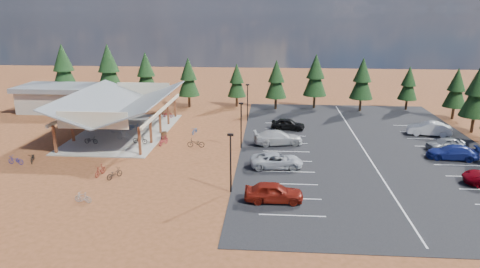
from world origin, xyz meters
TOP-DOWN VIEW (x-y plane):
  - ground at (0.00, 0.00)m, footprint 140.00×140.00m
  - asphalt_lot at (18.50, 3.00)m, footprint 27.00×44.00m
  - concrete_pad at (-10.00, 7.00)m, footprint 10.60×18.60m
  - bike_pavilion at (-10.00, 7.00)m, footprint 11.65×19.40m
  - outbuilding at (-24.00, 18.00)m, footprint 11.00×7.00m
  - lamp_post_0 at (5.00, -10.00)m, footprint 0.50×0.25m
  - lamp_post_1 at (5.00, 2.00)m, footprint 0.50×0.25m
  - lamp_post_2 at (5.00, 14.00)m, footprint 0.50×0.25m
  - trash_bin_0 at (-4.33, 4.65)m, footprint 0.60×0.60m
  - trash_bin_1 at (-4.43, 4.55)m, footprint 0.60×0.60m
  - pine_0 at (-24.88, 22.76)m, footprint 4.16×4.16m
  - pine_1 at (-17.14, 21.81)m, footprint 4.21×4.21m
  - pine_2 at (-11.41, 22.34)m, footprint 3.67×3.67m
  - pine_3 at (-4.62, 21.92)m, footprint 3.35×3.35m
  - pine_4 at (2.78, 22.98)m, footprint 2.92×2.92m
  - pine_5 at (8.92, 21.56)m, footprint 3.25×3.25m
  - pine_6 at (14.90, 22.75)m, footprint 3.61×3.61m
  - pine_7 at (21.65, 21.20)m, footprint 3.47×3.47m
  - pine_8 at (28.88, 22.66)m, footprint 2.87×2.87m
  - pine_12 at (33.36, 10.37)m, footprint 3.65×3.65m
  - pine_13 at (33.67, 17.23)m, footprint 3.09×3.09m
  - bike_0 at (-12.16, 1.98)m, footprint 1.67×0.76m
  - bike_1 at (-10.75, 6.27)m, footprint 1.64×0.83m
  - bike_2 at (-12.31, 9.72)m, footprint 1.80×0.68m
  - bike_3 at (-12.56, 12.58)m, footprint 1.48×0.43m
  - bike_4 at (-6.59, 2.43)m, footprint 1.83×0.90m
  - bike_5 at (-8.94, 3.80)m, footprint 1.61×0.54m
  - bike_6 at (-8.99, 7.93)m, footprint 1.85×0.88m
  - bike_7 at (-6.38, 14.74)m, footprint 1.75×0.93m
  - bike_8 at (-15.61, -4.24)m, footprint 1.28×1.93m
  - bike_10 at (-16.96, -4.95)m, footprint 1.76×0.83m
  - bike_11 at (-7.42, -7.17)m, footprint 0.77×1.81m
  - bike_12 at (-5.88, -7.75)m, footprint 1.39×1.85m
  - bike_13 at (-6.55, -12.95)m, footprint 1.51×0.61m
  - bike_14 at (-1.13, 7.18)m, footprint 0.84×1.67m
  - bike_15 at (-3.90, 2.48)m, footprint 1.13×1.90m
  - bike_16 at (-0.05, 1.79)m, footprint 1.92×0.69m
  - car_0 at (8.61, -11.64)m, footprint 4.72×1.98m
  - car_2 at (8.90, -3.92)m, footprint 5.31×2.82m
  - car_3 at (9.11, 3.49)m, footprint 5.86×3.25m
  - car_4 at (10.43, 9.87)m, footprint 4.46×2.37m
  - car_7 at (26.87, -0.15)m, footprint 5.23×2.68m
  - car_8 at (27.32, 2.94)m, footprint 4.26×2.28m
  - car_9 at (27.46, 8.54)m, footprint 5.29×2.68m

SIDE VIEW (x-z plane):
  - ground at x=0.00m, z-range 0.00..0.00m
  - asphalt_lot at x=18.50m, z-range 0.00..0.04m
  - concrete_pad at x=-10.00m, z-range 0.00..0.10m
  - bike_14 at x=-1.13m, z-range 0.00..0.84m
  - bike_13 at x=-6.55m, z-range 0.00..0.88m
  - bike_10 at x=-16.96m, z-range 0.00..0.89m
  - trash_bin_0 at x=-4.33m, z-range 0.00..0.90m
  - trash_bin_1 at x=-4.43m, z-range 0.00..0.90m
  - bike_12 at x=-5.88m, z-range 0.00..0.93m
  - bike_8 at x=-15.61m, z-range 0.00..0.96m
  - bike_16 at x=-0.05m, z-range 0.00..1.01m
  - bike_0 at x=-12.16m, z-range 0.10..0.94m
  - bike_11 at x=-7.42m, z-range 0.00..1.05m
  - bike_3 at x=-12.56m, z-range 0.10..0.99m
  - bike_15 at x=-3.90m, z-range 0.00..1.10m
  - bike_4 at x=-6.59m, z-range 0.10..1.02m
  - bike_2 at x=-12.31m, z-range 0.10..1.03m
  - bike_6 at x=-8.99m, z-range 0.10..1.04m
  - bike_1 at x=-10.75m, z-range 0.10..1.05m
  - bike_5 at x=-8.94m, z-range 0.10..1.05m
  - bike_7 at x=-6.38m, z-range 0.10..1.11m
  - car_8 at x=27.32m, z-range 0.04..1.42m
  - car_2 at x=8.90m, z-range 0.04..1.46m
  - car_4 at x=10.43m, z-range 0.04..1.48m
  - car_7 at x=26.87m, z-range 0.04..1.49m
  - car_0 at x=8.61m, z-range 0.04..1.64m
  - car_3 at x=9.11m, z-range 0.04..1.65m
  - car_9 at x=27.46m, z-range 0.04..1.70m
  - outbuilding at x=-24.00m, z-range 0.08..3.98m
  - lamp_post_0 at x=5.00m, z-range 0.41..5.55m
  - lamp_post_1 at x=5.00m, z-range 0.41..5.55m
  - lamp_post_2 at x=5.00m, z-range 0.41..5.55m
  - bike_pavilion at x=-10.00m, z-range 1.34..6.31m
  - pine_8 at x=28.88m, z-range 0.73..7.42m
  - pine_4 at x=2.78m, z-range 0.75..7.55m
  - pine_13 at x=33.67m, z-range 0.79..8.00m
  - pine_5 at x=8.92m, z-range 0.84..8.41m
  - pine_3 at x=-4.62m, z-range 0.86..8.66m
  - pine_7 at x=21.65m, z-range 0.89..8.97m
  - pine_6 at x=14.90m, z-range 0.93..9.33m
  - pine_12 at x=33.36m, z-range 0.94..9.44m
  - pine_2 at x=-11.41m, z-range 0.95..9.49m
  - pine_0 at x=-24.88m, z-range 1.08..10.78m
  - pine_1 at x=-17.14m, z-range 1.09..10.89m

